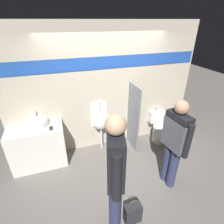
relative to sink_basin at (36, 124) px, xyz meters
The scene contains 11 objects.
ground_plane 1.77m from the sink_basin, 14.14° to the right, with size 16.00×16.00×0.00m, color #5B5651.
display_wall 1.53m from the sink_basin, ahead, with size 4.13×0.07×2.70m.
sink_counter 0.51m from the sink_basin, 133.97° to the right, with size 1.03×0.51×0.88m.
sink_basin is the anchor object (origin of this frame).
cell_phone 0.31m from the sink_basin, 30.85° to the right, with size 0.07×0.14×0.01m.
divider_near_counter 2.00m from the sink_basin, ahead, with size 0.03×0.56×1.51m.
urinal_near_counter 1.29m from the sink_basin, ahead, with size 0.37×0.30×1.17m.
toilet 2.78m from the sink_basin, ahead, with size 0.38×0.54×0.86m.
person_in_vest 2.53m from the sink_basin, 30.29° to the right, with size 0.25×0.58×1.66m.
person_with_lanyard 1.94m from the sink_basin, 58.55° to the right, with size 0.32×0.62×1.82m.
shopping_bag 2.28m from the sink_basin, 53.93° to the right, with size 0.25×0.14×0.45m.
Camera 1 is at (-0.97, -2.77, 2.69)m, focal length 28.00 mm.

